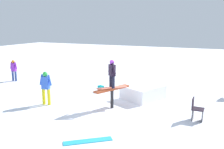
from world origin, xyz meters
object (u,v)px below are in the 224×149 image
rail_feature (112,92)px  main_rider_on_rail (112,74)px  folding_chair (197,110)px  backpack_on_snow (101,89)px  loose_snowboard_cyan (88,141)px  bystander_purple (14,69)px  bystander_blue (46,86)px

rail_feature → main_rider_on_rail: bearing=0.0°
main_rider_on_rail → folding_chair: 3.71m
rail_feature → main_rider_on_rail: 0.77m
main_rider_on_rail → backpack_on_snow: size_ratio=3.66×
loose_snowboard_cyan → folding_chair: size_ratio=1.76×
bystander_purple → folding_chair: size_ratio=1.56×
bystander_purple → folding_chair: 11.72m
rail_feature → folding_chair: 3.56m
backpack_on_snow → rail_feature: bearing=149.2°
loose_snowboard_cyan → backpack_on_snow: size_ratio=4.56×
bystander_purple → loose_snowboard_cyan: (5.38, 8.64, -0.76)m
bystander_purple → backpack_on_snow: size_ratio=4.03×
rail_feature → main_rider_on_rail: main_rider_on_rail is taller
bystander_purple → backpack_on_snow: (-0.02, 6.31, -0.60)m
bystander_blue → loose_snowboard_cyan: (2.39, 3.58, -0.85)m
main_rider_on_rail → loose_snowboard_cyan: bearing=53.3°
rail_feature → backpack_on_snow: 2.79m
main_rider_on_rail → folding_chair: size_ratio=1.41×
rail_feature → backpack_on_snow: rail_feature is taller
rail_feature → backpack_on_snow: size_ratio=5.27×
folding_chair → backpack_on_snow: size_ratio=2.59×
loose_snowboard_cyan → backpack_on_snow: 5.88m
rail_feature → loose_snowboard_cyan: (3.23, 0.66, -0.73)m
bystander_blue → folding_chair: 6.54m
folding_chair → rail_feature: bearing=91.4°
bystander_blue → loose_snowboard_cyan: bystander_blue is taller
folding_chair → loose_snowboard_cyan: bearing=139.3°
bystander_purple → loose_snowboard_cyan: bearing=-32.4°
main_rider_on_rail → loose_snowboard_cyan: main_rider_on_rail is taller
loose_snowboard_cyan → folding_chair: bearing=9.5°
bystander_purple → folding_chair: (2.10, 11.52, -0.36)m
rail_feature → bystander_blue: 3.05m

